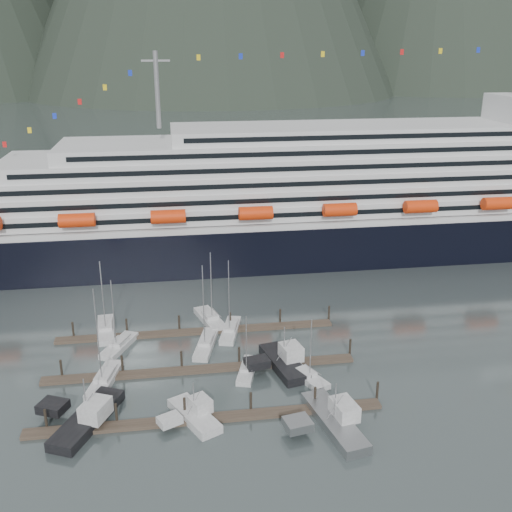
% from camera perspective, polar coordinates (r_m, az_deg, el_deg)
% --- Properties ---
extents(ground, '(1600.00, 1600.00, 0.00)m').
position_cam_1_polar(ground, '(92.26, -1.91, -11.56)').
color(ground, '#4C5959').
rests_on(ground, ground).
extents(cruise_ship, '(210.00, 30.40, 50.30)m').
position_cam_1_polar(cruise_ship, '(143.44, 7.45, 5.03)').
color(cruise_ship, black).
rests_on(cruise_ship, ground).
extents(dock_near, '(48.18, 2.28, 3.20)m').
position_cam_1_polar(dock_near, '(83.42, -4.57, -15.11)').
color(dock_near, '#403429').
rests_on(dock_near, ground).
extents(dock_mid, '(48.18, 2.28, 3.20)m').
position_cam_1_polar(dock_mid, '(94.39, -5.16, -10.64)').
color(dock_mid, '#403429').
rests_on(dock_mid, ground).
extents(dock_far, '(48.18, 2.28, 3.20)m').
position_cam_1_polar(dock_far, '(105.82, -5.61, -7.12)').
color(dock_far, '#403429').
rests_on(dock_far, ground).
extents(sailboat_a, '(6.14, 9.27, 12.95)m').
position_cam_1_polar(sailboat_a, '(102.72, -12.90, -8.36)').
color(sailboat_a, '#B4B4B4').
rests_on(sailboat_a, ground).
extents(sailboat_b, '(5.09, 10.82, 16.09)m').
position_cam_1_polar(sailboat_b, '(93.61, -14.22, -11.40)').
color(sailboat_b, '#B4B4B4').
rests_on(sailboat_b, ground).
extents(sailboat_c, '(4.47, 8.47, 10.33)m').
position_cam_1_polar(sailboat_c, '(93.37, -0.83, -10.86)').
color(sailboat_c, '#B4B4B4').
rests_on(sailboat_c, ground).
extents(sailboat_d, '(5.11, 10.96, 15.30)m').
position_cam_1_polar(sailboat_d, '(101.02, -4.79, -8.39)').
color(sailboat_d, '#B4B4B4').
rests_on(sailboat_d, ground).
extents(sailboat_e, '(3.73, 10.90, 14.11)m').
position_cam_1_polar(sailboat_e, '(108.59, -14.09, -6.85)').
color(sailboat_e, '#B4B4B4').
rests_on(sailboat_e, ground).
extents(sailboat_f, '(5.56, 10.49, 14.20)m').
position_cam_1_polar(sailboat_f, '(109.42, -4.39, -6.06)').
color(sailboat_f, '#B4B4B4').
rests_on(sailboat_f, ground).
extents(sailboat_g, '(4.91, 10.24, 14.23)m').
position_cam_1_polar(sailboat_g, '(105.30, -2.45, -7.11)').
color(sailboat_g, '#B4B4B4').
rests_on(sailboat_g, ground).
extents(sailboat_h, '(5.90, 8.87, 10.67)m').
position_cam_1_polar(sailboat_h, '(92.17, 4.79, -11.37)').
color(sailboat_h, '#B4B4B4').
rests_on(sailboat_h, ground).
extents(trawler_a, '(11.53, 13.96, 7.52)m').
position_cam_1_polar(trawler_a, '(85.15, -15.85, -14.58)').
color(trawler_a, black).
rests_on(trawler_a, ground).
extents(trawler_b, '(8.62, 9.99, 6.20)m').
position_cam_1_polar(trawler_b, '(83.27, -5.97, -14.80)').
color(trawler_b, '#B4B4B4').
rests_on(trawler_b, ground).
extents(trawler_c, '(10.21, 14.26, 7.06)m').
position_cam_1_polar(trawler_c, '(82.25, 7.36, -15.28)').
color(trawler_c, gray).
rests_on(trawler_c, ground).
extents(trawler_e, '(9.55, 12.31, 7.67)m').
position_cam_1_polar(trawler_e, '(94.59, 2.60, -10.05)').
color(trawler_e, black).
rests_on(trawler_e, ground).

